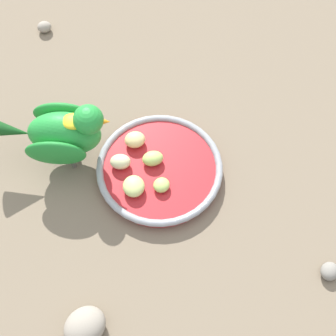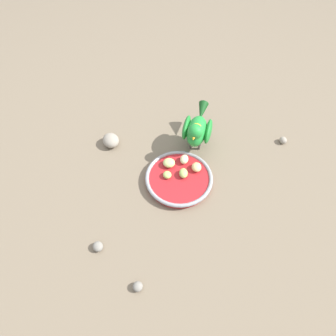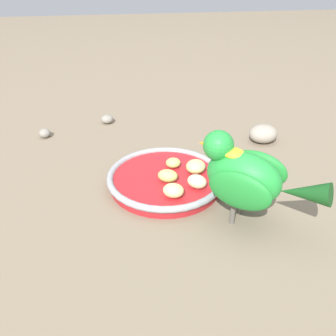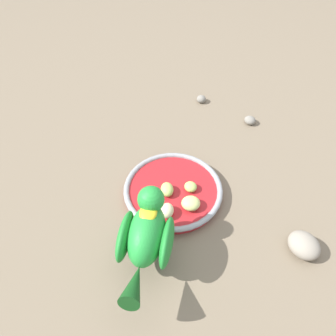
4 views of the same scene
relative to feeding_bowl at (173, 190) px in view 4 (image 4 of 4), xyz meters
name	(u,v)px [view 4 (image 4 of 4)]	position (x,y,z in m)	size (l,w,h in m)	color
ground_plane	(177,201)	(0.00, -0.02, -0.01)	(4.00, 4.00, 0.00)	#756651
feeding_bowl	(173,190)	(0.00, 0.00, 0.00)	(0.22, 0.22, 0.03)	#AD1E23
apple_piece_0	(167,189)	(-0.02, 0.00, 0.02)	(0.04, 0.03, 0.02)	#B2CC66
apple_piece_1	(191,203)	(0.01, -0.06, 0.02)	(0.04, 0.04, 0.02)	#C6D17A
apple_piece_2	(167,211)	(-0.05, -0.05, 0.02)	(0.04, 0.03, 0.02)	beige
apple_piece_3	(147,199)	(-0.07, -0.01, 0.02)	(0.04, 0.03, 0.02)	#E5C67F
apple_piece_4	(190,186)	(0.03, -0.02, 0.01)	(0.03, 0.03, 0.02)	#B2CC66
parrot	(146,235)	(-0.12, -0.11, 0.07)	(0.16, 0.18, 0.15)	#59544C
rock_large	(304,245)	(0.15, -0.25, 0.01)	(0.07, 0.06, 0.04)	gray
pebble_0	(250,120)	(0.30, 0.11, 0.00)	(0.03, 0.03, 0.02)	gray
pebble_2	(201,99)	(0.24, 0.25, 0.00)	(0.03, 0.03, 0.02)	gray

